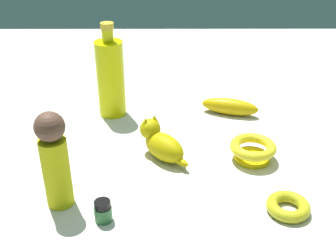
% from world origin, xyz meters
% --- Properties ---
extents(ground, '(2.00, 2.00, 0.00)m').
position_xyz_m(ground, '(0.00, 0.00, 0.00)').
color(ground, silver).
extents(person_figure_adult, '(0.07, 0.07, 0.20)m').
position_xyz_m(person_figure_adult, '(-0.19, 0.21, 0.10)').
color(person_figure_adult, '#BEB90E').
rests_on(person_figure_adult, ground).
extents(banana, '(0.09, 0.16, 0.04)m').
position_xyz_m(banana, '(0.19, -0.17, 0.02)').
color(banana, '#C79E08').
rests_on(banana, ground).
extents(bottle_tall, '(0.07, 0.07, 0.25)m').
position_xyz_m(bottle_tall, '(0.20, 0.15, 0.11)').
color(bottle_tall, '#D9D407').
rests_on(bottle_tall, ground).
extents(cat_figurine, '(0.12, 0.12, 0.09)m').
position_xyz_m(cat_figurine, '(-0.02, 0.01, 0.04)').
color(cat_figurine, '#BAA207').
rests_on(cat_figurine, ground).
extents(nail_polish_jar, '(0.03, 0.03, 0.04)m').
position_xyz_m(nail_polish_jar, '(-0.24, 0.12, 0.02)').
color(nail_polish_jar, '#2C6333').
rests_on(nail_polish_jar, ground).
extents(bowl, '(0.10, 0.10, 0.04)m').
position_xyz_m(bowl, '(-0.03, -0.19, 0.03)').
color(bowl, yellow).
rests_on(bowl, ground).
extents(bangle, '(0.08, 0.08, 0.02)m').
position_xyz_m(bangle, '(-0.21, -0.23, 0.01)').
color(bangle, gold).
rests_on(bangle, ground).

